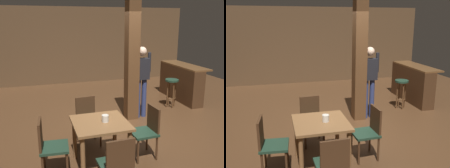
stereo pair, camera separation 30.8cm
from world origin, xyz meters
TOP-DOWN VIEW (x-y plane):
  - ground_plane at (0.00, 0.00)m, footprint 10.80×10.80m
  - wall_back at (0.00, 4.50)m, footprint 8.00×0.10m
  - pillar at (0.30, 0.49)m, footprint 0.28×0.28m
  - dining_table at (-0.95, -1.27)m, footprint 0.86×0.86m
  - chair_east at (-0.11, -1.24)m, footprint 0.44×0.44m
  - chair_west at (-1.75, -1.29)m, footprint 0.46×0.46m
  - chair_north at (-0.98, -0.45)m, footprint 0.45×0.45m
  - chair_south at (-0.95, -2.10)m, footprint 0.43×0.43m
  - napkin_cup at (-0.87, -1.29)m, footprint 0.11×0.11m
  - standing_person at (0.55, 0.49)m, footprint 0.47×0.22m
  - bar_counter at (2.26, 1.45)m, footprint 0.56×1.81m
  - bar_stool_near at (1.63, 0.90)m, footprint 0.36×0.36m

SIDE VIEW (x-z plane):
  - ground_plane at x=0.00m, z-range 0.00..0.00m
  - chair_east at x=-0.11m, z-range 0.06..0.95m
  - chair_west at x=-1.75m, z-range 0.06..0.95m
  - chair_north at x=-0.98m, z-range 0.06..0.95m
  - chair_south at x=-0.95m, z-range 0.06..0.95m
  - bar_counter at x=2.26m, z-range 0.01..1.06m
  - bar_stool_near at x=1.63m, z-range 0.20..0.97m
  - dining_table at x=-0.95m, z-range 0.24..0.99m
  - napkin_cup at x=-0.87m, z-range 0.76..0.87m
  - standing_person at x=0.55m, z-range 0.14..1.86m
  - wall_back at x=0.00m, z-range 0.00..2.80m
  - pillar at x=0.30m, z-range 0.00..2.80m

